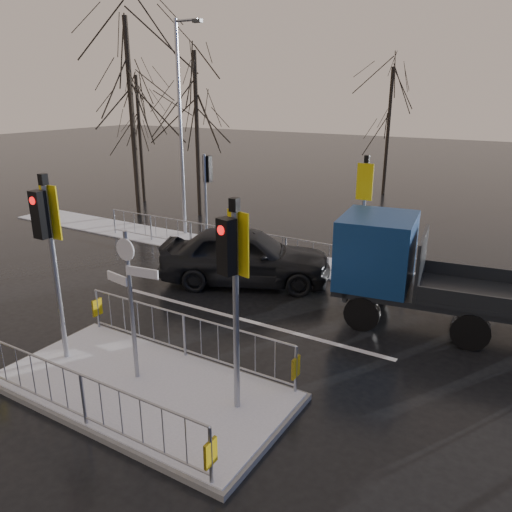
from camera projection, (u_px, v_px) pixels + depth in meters
The scene contains 12 objects.
ground at pixel (142, 392), 9.90m from camera, with size 120.00×120.00×0.00m, color black.
snow_verge at pixel (320, 266), 16.90m from camera, with size 30.00×2.00×0.04m, color white.
lane_markings at pixel (130, 400), 9.63m from camera, with size 8.00×11.38×0.01m.
traffic_island at pixel (141, 374), 9.80m from camera, with size 6.00×3.04×4.15m.
far_kerb_fixtures at pixel (323, 243), 16.03m from camera, with size 18.00×0.65×3.83m.
car_far_lane at pixel (245, 256), 15.24m from camera, with size 2.09×5.19×1.77m, color black.
flatbed_truck at pixel (409, 268), 12.50m from camera, with size 6.10×2.92×2.72m.
tree_near_a at pixel (129, 80), 22.06m from camera, with size 4.75×4.75×8.97m.
tree_near_b at pixel (196, 103), 22.36m from camera, with size 4.00×4.00×7.55m.
tree_near_c at pixel (138, 115), 25.58m from camera, with size 3.50×3.50×6.61m.
tree_far_a at pixel (390, 107), 27.26m from camera, with size 3.75×3.75×7.08m.
street_lamp_left at pixel (182, 123), 19.36m from camera, with size 1.25×0.18×8.20m.
Camera 1 is at (6.34, -6.16, 5.68)m, focal length 35.00 mm.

